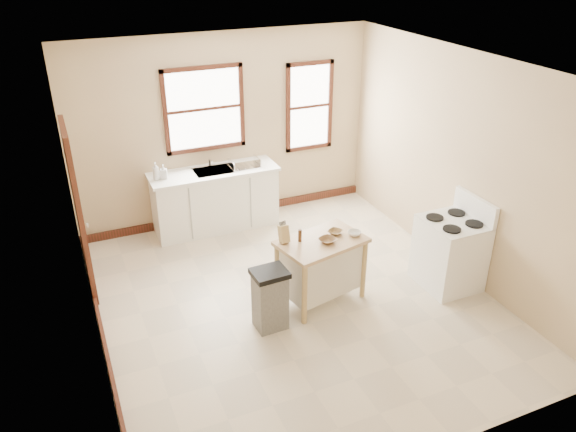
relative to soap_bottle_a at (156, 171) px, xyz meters
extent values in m
plane|color=#C3B49B|center=(1.12, -2.19, -1.05)|extent=(5.00, 5.00, 0.00)
plane|color=white|center=(1.12, -2.19, 1.75)|extent=(5.00, 5.00, 0.00)
cube|color=tan|center=(1.12, 0.31, 0.35)|extent=(4.50, 0.04, 2.80)
cube|color=tan|center=(-1.13, -2.19, 0.35)|extent=(0.04, 5.00, 2.80)
cube|color=tan|center=(3.37, -2.19, 0.35)|extent=(0.04, 5.00, 2.80)
cube|color=#32190D|center=(-1.09, -0.89, 0.00)|extent=(0.06, 0.90, 2.10)
cube|color=#32190D|center=(1.12, 0.28, -0.99)|extent=(4.50, 0.04, 0.12)
cube|color=#32190D|center=(-1.10, -2.19, -0.99)|extent=(0.04, 5.00, 0.12)
cylinder|color=silver|center=(0.82, 0.19, -0.02)|extent=(0.03, 0.03, 0.22)
imported|color=#B2B2B2|center=(0.00, 0.00, 0.00)|extent=(0.12, 0.12, 0.25)
imported|color=#B2B2B2|center=(0.10, 0.01, -0.03)|extent=(0.11, 0.11, 0.20)
cylinder|color=#482A13|center=(1.18, -2.20, -0.16)|extent=(0.04, 0.04, 0.15)
imported|color=brown|center=(1.46, -2.34, -0.21)|extent=(0.24, 0.24, 0.05)
imported|color=brown|center=(1.64, -2.20, -0.21)|extent=(0.23, 0.23, 0.04)
imported|color=silver|center=(1.83, -2.32, -0.21)|extent=(0.18, 0.18, 0.05)
camera|label=1|loc=(-1.19, -7.30, 2.95)|focal=35.00mm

